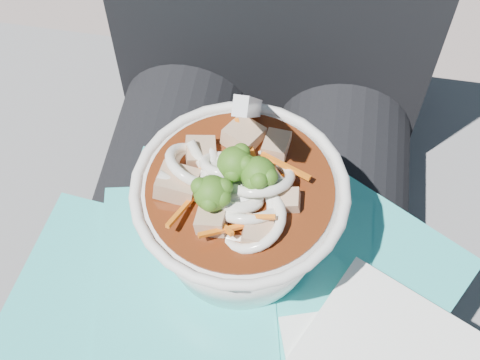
# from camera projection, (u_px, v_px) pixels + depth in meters

# --- Properties ---
(stone_ledge) EXTENTS (1.01, 0.52, 0.45)m
(stone_ledge) POSITION_uv_depth(u_px,v_px,m) (252.00, 286.00, 1.00)
(stone_ledge) COLOR slate
(stone_ledge) RESTS_ON ground
(lap) EXTENTS (0.34, 0.48, 0.15)m
(lap) POSITION_uv_depth(u_px,v_px,m) (235.00, 298.00, 0.66)
(lap) COLOR black
(lap) RESTS_ON stone_ledge
(person_body) EXTENTS (0.34, 0.94, 1.00)m
(person_body) POSITION_uv_depth(u_px,v_px,m) (249.00, 207.00, 0.69)
(person_body) COLOR black
(person_body) RESTS_ON ground
(plastic_bag) EXTENTS (0.41, 0.30, 0.01)m
(plastic_bag) POSITION_uv_depth(u_px,v_px,m) (232.00, 277.00, 0.59)
(plastic_bag) COLOR #2DBEBA
(plastic_bag) RESTS_ON lap
(udon_bowl) EXTENTS (0.17, 0.17, 0.21)m
(udon_bowl) POSITION_uv_depth(u_px,v_px,m) (239.00, 210.00, 0.54)
(udon_bowl) COLOR white
(udon_bowl) RESTS_ON plastic_bag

